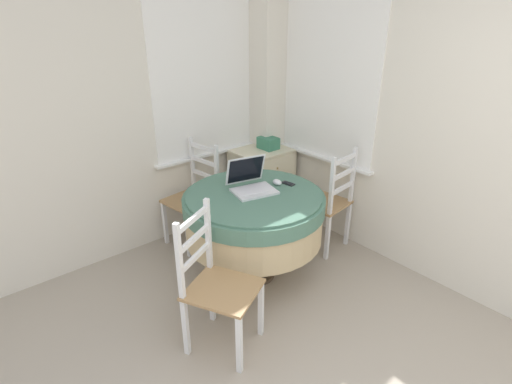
{
  "coord_description": "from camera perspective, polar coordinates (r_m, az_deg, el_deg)",
  "views": [
    {
      "loc": [
        -1.07,
        -0.31,
        2.09
      ],
      "look_at": [
        0.92,
        2.04,
        0.69
      ],
      "focal_mm": 28.0,
      "sensor_mm": 36.0,
      "label": 1
    }
  ],
  "objects": [
    {
      "name": "corner_room_shell",
      "position": [
        3.14,
        4.26,
        9.44
      ],
      "size": [
        4.13,
        4.81,
        2.55
      ],
      "color": "silver",
      "rests_on": "ground_plane"
    },
    {
      "name": "round_dining_table",
      "position": [
        3.23,
        -0.31,
        -3.07
      ],
      "size": [
        1.14,
        1.14,
        0.77
      ],
      "color": "#4C3D2D",
      "rests_on": "ground_plane"
    },
    {
      "name": "laptop",
      "position": [
        3.2,
        -0.7,
        1.22
      ],
      "size": [
        0.4,
        0.39,
        0.26
      ],
      "color": "silver",
      "rests_on": "round_dining_table"
    },
    {
      "name": "computer_mouse",
      "position": [
        3.31,
        3.05,
        1.41
      ],
      "size": [
        0.06,
        0.09,
        0.05
      ],
      "color": "white",
      "rests_on": "round_dining_table"
    },
    {
      "name": "cell_phone",
      "position": [
        3.34,
        4.6,
        1.23
      ],
      "size": [
        0.07,
        0.12,
        0.01
      ],
      "color": "black",
      "rests_on": "round_dining_table"
    },
    {
      "name": "dining_chair_near_back_window",
      "position": [
        3.85,
        -8.78,
        -0.72
      ],
      "size": [
        0.49,
        0.46,
        0.99
      ],
      "color": "#A87F51",
      "rests_on": "ground_plane"
    },
    {
      "name": "dining_chair_near_right_window",
      "position": [
        3.76,
        10.08,
        -1.45
      ],
      "size": [
        0.45,
        0.48,
        0.99
      ],
      "color": "#A87F51",
      "rests_on": "ground_plane"
    },
    {
      "name": "dining_chair_camera_near",
      "position": [
        2.66,
        -5.69,
        -13.21
      ],
      "size": [
        0.56,
        0.57,
        0.99
      ],
      "color": "#A87F51",
      "rests_on": "ground_plane"
    },
    {
      "name": "corner_cabinet",
      "position": [
        4.32,
        0.85,
        1.29
      ],
      "size": [
        0.6,
        0.5,
        0.77
      ],
      "color": "beige",
      "rests_on": "ground_plane"
    },
    {
      "name": "storage_box",
      "position": [
        4.19,
        1.77,
        7.01
      ],
      "size": [
        0.16,
        0.2,
        0.12
      ],
      "color": "#387A5B",
      "rests_on": "corner_cabinet"
    }
  ]
}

